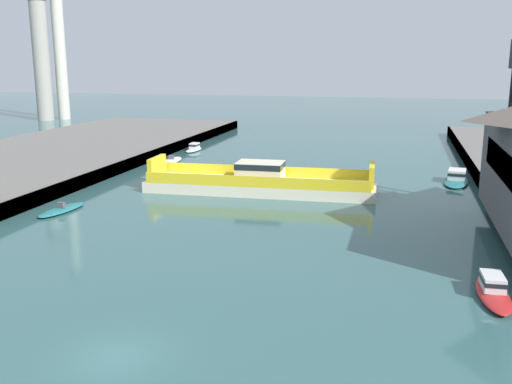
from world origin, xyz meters
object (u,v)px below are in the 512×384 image
at_px(smokestack_distant_a, 41,52).
at_px(moored_boat_mid_left, 194,148).
at_px(moored_boat_near_left, 171,161).
at_px(moored_boat_near_right, 457,178).
at_px(chain_ferry, 260,183).
at_px(smokestack_distant_b, 58,27).
at_px(moored_boat_mid_right, 62,209).
at_px(moored_boat_far_left, 493,289).

bearing_deg(smokestack_distant_a, moored_boat_mid_left, -35.69).
distance_m(moored_boat_near_left, moored_boat_near_right, 36.03).
xyz_separation_m(chain_ferry, moored_boat_mid_left, (-16.38, 24.56, -0.55)).
xyz_separation_m(moored_boat_near_left, moored_boat_mid_left, (-0.64, 10.34, 0.20)).
bearing_deg(chain_ferry, smokestack_distant_b, 134.81).
xyz_separation_m(chain_ferry, smokestack_distant_b, (-63.00, 63.43, 19.84)).
relative_size(moored_boat_mid_right, smokestack_distant_b, 0.15).
relative_size(moored_boat_mid_left, smokestack_distant_b, 0.13).
relative_size(moored_boat_near_left, smokestack_distant_b, 0.16).
bearing_deg(smokestack_distant_a, chain_ferry, -42.41).
xyz_separation_m(moored_boat_near_left, moored_boat_near_right, (35.77, -4.26, 0.30)).
bearing_deg(smokestack_distant_b, moored_boat_mid_left, -39.82).
bearing_deg(moored_boat_near_left, moored_boat_far_left, -46.66).
bearing_deg(moored_boat_mid_left, chain_ferry, -56.30).
distance_m(smokestack_distant_a, smokestack_distant_b, 7.19).
bearing_deg(moored_boat_mid_left, moored_boat_near_left, -86.47).
bearing_deg(smokestack_distant_b, moored_boat_far_left, -46.37).
bearing_deg(moored_boat_far_left, moored_boat_mid_left, 126.94).
distance_m(moored_boat_near_right, moored_boat_far_left, 32.96).
distance_m(chain_ferry, moored_boat_mid_left, 29.52).
height_order(moored_boat_near_left, moored_boat_mid_right, moored_boat_near_left).
bearing_deg(moored_boat_mid_left, moored_boat_far_left, -53.06).
bearing_deg(moored_boat_near_right, chain_ferry, -153.55).
xyz_separation_m(moored_boat_far_left, smokestack_distant_b, (-82.38, 86.42, 20.36)).
xyz_separation_m(moored_boat_mid_right, smokestack_distant_a, (-50.20, 72.01, 14.92)).
bearing_deg(moored_boat_near_right, moored_boat_mid_right, -148.02).
xyz_separation_m(moored_boat_near_right, smokestack_distant_a, (-85.58, 49.91, 14.58)).
xyz_separation_m(moored_boat_near_left, smokestack_distant_a, (-49.81, 45.66, 14.88)).
distance_m(moored_boat_near_left, smokestack_distant_a, 69.19).
distance_m(moored_boat_near_right, moored_boat_mid_left, 39.22).
relative_size(chain_ferry, moored_boat_near_right, 2.99).
xyz_separation_m(moored_boat_near_left, moored_boat_mid_right, (0.39, -26.35, -0.04)).
relative_size(moored_boat_mid_right, smokestack_distant_a, 0.21).
xyz_separation_m(smokestack_distant_a, smokestack_distant_b, (2.55, 3.55, 5.71)).
xyz_separation_m(chain_ferry, smokestack_distant_a, (-65.55, 59.88, 14.13)).
bearing_deg(smokestack_distant_b, moored_boat_near_right, -32.78).
bearing_deg(moored_boat_mid_right, moored_boat_mid_left, 91.60).
bearing_deg(moored_boat_near_left, chain_ferry, -42.11).
relative_size(moored_boat_near_left, smokestack_distant_a, 0.23).
distance_m(moored_boat_mid_left, moored_boat_far_left, 59.49).
distance_m(chain_ferry, smokestack_distant_b, 91.58).
bearing_deg(smokestack_distant_a, moored_boat_near_left, -42.51).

